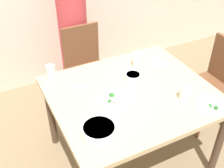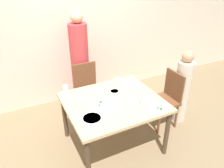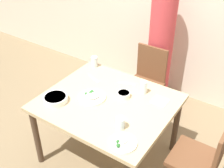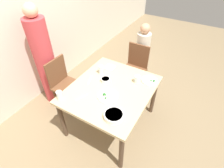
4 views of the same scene
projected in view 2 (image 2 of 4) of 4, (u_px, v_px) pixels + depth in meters
The scene contains 17 objects.
ground_plane at pixel (113, 144), 3.13m from camera, with size 10.00×10.00×0.00m, color #847051.
wall_back at pixel (73, 26), 3.68m from camera, with size 10.00×0.06×2.70m.
dining_table at pixel (113, 106), 2.82m from camera, with size 1.20×1.04×0.73m.
chair_adult_spot at pixel (88, 88), 3.56m from camera, with size 0.40×0.40×0.88m.
chair_child_spot at pixel (166, 98), 3.31m from camera, with size 0.40×0.40×0.88m.
person_adult at pixel (80, 65), 3.67m from camera, with size 0.30×0.30×1.66m.
person_child at pixel (182, 89), 3.40m from camera, with size 0.25×0.25×1.18m.
bowl_curry at pixel (92, 120), 2.39m from camera, with size 0.23×0.23×0.06m.
plate_rice_adult at pixel (104, 104), 2.68m from camera, with size 0.27×0.27×0.06m.
plate_rice_child at pixel (158, 107), 2.63m from camera, with size 0.22×0.22×0.05m.
bowl_rice_small at pixel (114, 92), 2.91m from camera, with size 0.12×0.12×0.05m.
glass_water_tall at pixel (117, 83), 3.06m from camera, with size 0.06×0.06×0.13m.
glass_water_short at pixel (144, 101), 2.67m from camera, with size 0.08×0.08×0.11m.
glass_water_center at pixel (66, 90), 2.91m from camera, with size 0.07×0.07×0.12m.
napkin_folded at pixel (130, 85), 3.15m from camera, with size 0.14×0.14×0.01m.
fork_steel at pixel (102, 88), 3.05m from camera, with size 0.18×0.08×0.01m.
spoon_steel at pixel (82, 98), 2.83m from camera, with size 0.18×0.08×0.01m.
Camera 2 is at (-1.06, -2.08, 2.25)m, focal length 35.00 mm.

